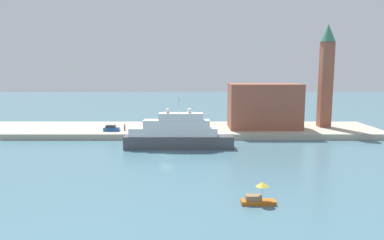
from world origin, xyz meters
TOP-DOWN VIEW (x-y plane):
  - ground at (0.00, 0.00)m, footprint 400.00×400.00m
  - quay_dock at (0.00, 26.73)m, footprint 110.00×21.46m
  - large_yacht at (1.96, 7.18)m, footprint 23.89×3.84m
  - small_motorboat at (13.68, -25.81)m, footprint 4.45×1.66m
  - harbor_building at (24.53, 25.56)m, footprint 18.74×10.04m
  - bell_tower at (41.56, 27.93)m, footprint 4.01×4.01m
  - parked_car at (-15.53, 20.74)m, footprint 4.04×1.76m
  - person_figure at (-12.27, 21.43)m, footprint 0.36×0.36m
  - mooring_bollard at (-0.76, 17.09)m, footprint 0.42×0.42m

SIDE VIEW (x-z plane):
  - ground at x=0.00m, z-range 0.00..0.00m
  - quay_dock at x=0.00m, z-range 0.00..1.43m
  - small_motorboat at x=13.68m, z-range -0.47..2.48m
  - mooring_bollard at x=-0.76m, z-range 1.43..2.24m
  - parked_car at x=-15.53m, z-range 1.32..2.85m
  - person_figure at x=-12.27m, z-range 1.37..3.16m
  - large_yacht at x=1.96m, z-range -2.71..8.88m
  - harbor_building at x=24.53m, z-range 1.43..13.35m
  - bell_tower at x=41.56m, z-range 2.63..30.27m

